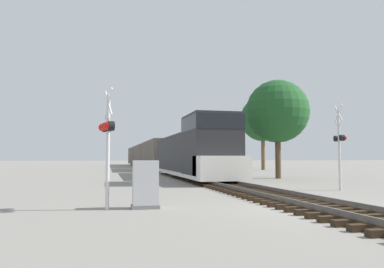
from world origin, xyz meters
TOP-DOWN VIEW (x-y plane):
  - ground_plane at (0.00, 0.00)m, footprint 400.00×400.00m
  - rail_track_bed at (0.00, -0.00)m, footprint 2.60×160.00m
  - freight_train at (0.00, 44.01)m, footprint 3.04×70.54m
  - crossing_signal_near at (-6.49, 1.47)m, footprint 0.51×1.01m
  - crossing_signal_far at (4.94, 6.03)m, footprint 0.48×1.02m
  - relay_cabinet at (-5.26, 1.51)m, footprint 0.88×0.59m
  - tree_far_right at (6.62, 16.46)m, footprint 4.95×4.95m
  - tree_mid_background at (13.93, 35.98)m, footprint 5.98×5.98m

SIDE VIEW (x-z plane):
  - ground_plane at x=0.00m, z-range 0.00..0.00m
  - rail_track_bed at x=0.00m, z-range -0.02..0.29m
  - relay_cabinet at x=-5.26m, z-range -0.01..1.52m
  - freight_train at x=0.00m, z-range -0.21..4.16m
  - crossing_signal_near at x=-6.49m, z-range 0.49..4.29m
  - crossing_signal_far at x=4.94m, z-range 0.30..4.60m
  - tree_far_right at x=6.62m, z-range 1.38..9.13m
  - tree_mid_background at x=13.93m, z-range 1.89..11.70m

